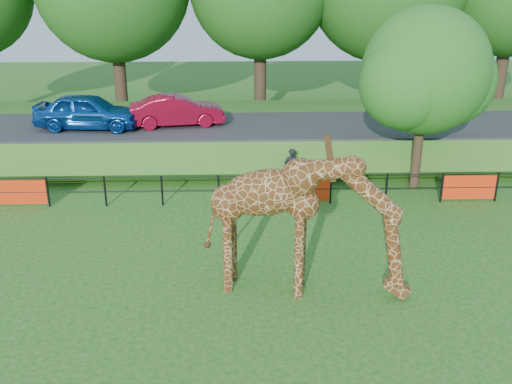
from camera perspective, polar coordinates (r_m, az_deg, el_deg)
ground at (r=13.36m, az=-4.76°, el=-14.19°), size 90.00×90.00×0.00m
giraffe at (r=14.21m, az=5.16°, el=-3.31°), size 5.31×1.97×3.73m
perimeter_fence at (r=20.24m, az=-3.75°, el=0.19°), size 28.07×0.10×1.10m
embankment at (r=27.36m, az=-3.29°, el=5.90°), size 40.00×9.00×1.30m
road at (r=25.73m, az=-3.39°, el=6.58°), size 40.00×5.00×0.12m
car_blue at (r=25.88m, az=-16.45°, el=7.74°), size 4.66×2.20×1.54m
car_red at (r=25.64m, az=-7.90°, el=8.06°), size 4.29×2.11×1.35m
visitor at (r=21.82m, az=3.53°, el=2.38°), size 0.64×0.49×1.56m
tree_east at (r=21.95m, az=16.77°, el=11.08°), size 5.40×4.71×6.76m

